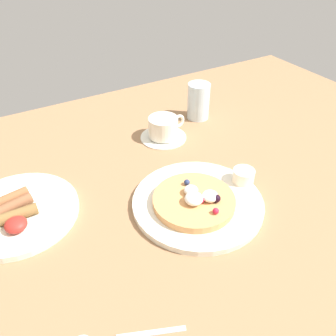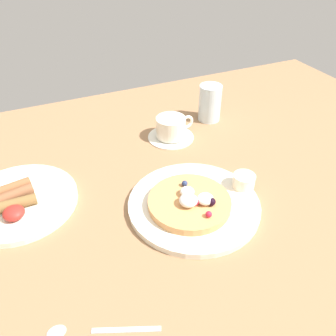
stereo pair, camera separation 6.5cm
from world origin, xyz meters
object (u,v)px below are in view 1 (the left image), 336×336
Objects in this scene: pancake_plate at (198,203)px; water_glass at (198,101)px; syrup_ramekin at (243,176)px; coffee_saucer at (163,137)px; breakfast_plate at (17,212)px; coffee_cup at (164,127)px.

water_glass is at bearing 55.94° from pancake_plate.
syrup_ramekin is 0.46× the size of water_glass.
syrup_ramekin is 32.66cm from water_glass.
coffee_saucer is at bearing 75.54° from pancake_plate.
water_glass reaches higher than pancake_plate.
water_glass reaches higher than coffee_saucer.
coffee_saucer is 15.99cm from water_glass.
water_glass is at bearing 18.56° from coffee_saucer.
water_glass reaches higher than syrup_ramekin.
breakfast_plate is at bearing 161.07° from syrup_ramekin.
water_glass is (14.43, 4.85, 4.89)cm from coffee_saucer.
syrup_ramekin is 47.91cm from breakfast_plate.
coffee_cup is 15.18cm from water_glass.
breakfast_plate is at bearing -164.77° from coffee_saucer.
water_glass is at bearing 16.12° from breakfast_plate.
coffee_cup reaches higher than breakfast_plate.
pancake_plate is 27.55cm from coffee_saucer.
coffee_cup reaches higher than syrup_ramekin.
coffee_saucer is at bearing 101.29° from syrup_ramekin.
pancake_plate is at bearing -178.78° from syrup_ramekin.
coffee_cup is (-5.12, 26.43, 0.57)cm from syrup_ramekin.
pancake_plate is at bearing -104.46° from coffee_saucer.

